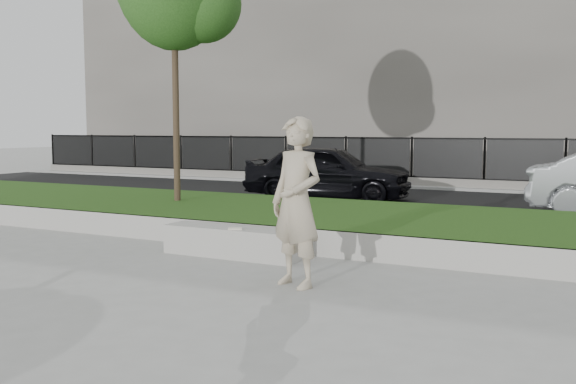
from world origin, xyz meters
The scene contains 11 objects.
ground centered at (0.00, 0.00, 0.00)m, with size 90.00×90.00×0.00m, color gray.
grass_bank centered at (0.00, 3.00, 0.20)m, with size 34.00×4.00×0.40m, color #14350D.
grass_kerb centered at (0.00, 1.04, 0.20)m, with size 34.00×0.08×0.40m, color #A9A69E.
street centered at (0.00, 8.50, 0.02)m, with size 34.00×7.00×0.04m, color black.
far_pavement centered at (0.00, 13.00, 0.06)m, with size 34.00×3.00×0.12m, color gray.
iron_fence centered at (0.00, 12.00, 0.54)m, with size 32.00×0.30×1.50m.
building_facade centered at (0.00, 20.00, 5.00)m, with size 34.00×10.00×10.00m, color #5B554F.
stone_bench centered at (0.04, 0.46, 0.22)m, with size 2.12×0.53×0.43m, color #A9A69E.
man centered at (1.68, -0.71, 1.01)m, with size 0.74×0.48×2.03m, color #B7A88D.
book centered at (0.18, 0.32, 0.44)m, with size 0.20×0.14×0.02m, color white.
car_dark centered at (-1.52, 7.59, 0.76)m, with size 1.71×4.25×1.45m, color black.
Camera 1 is at (5.02, -7.48, 1.89)m, focal length 40.00 mm.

